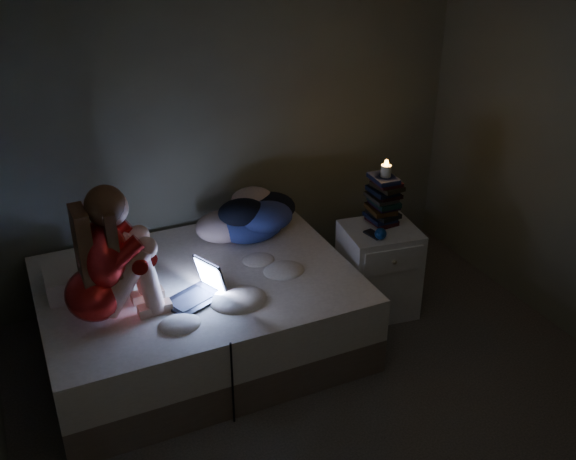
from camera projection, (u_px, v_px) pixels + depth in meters
floor at (353, 432)px, 3.76m from camera, size 3.60×3.80×0.02m
wall_back at (228, 115)px, 4.69m from camera, size 3.60×0.02×2.60m
bed at (200, 313)px, 4.32m from camera, size 1.95×1.46×0.54m
pillow at (86, 275)px, 4.08m from camera, size 0.50×0.35×0.14m
woman at (89, 258)px, 3.60m from camera, size 0.51×0.35×0.81m
laptop at (192, 284)px, 3.90m from camera, size 0.41×0.36×0.24m
clothes_pile at (249, 215)px, 4.62m from camera, size 0.64×0.57×0.33m
nightstand at (378, 270)px, 4.68m from camera, size 0.55×0.50×0.66m
book_stack at (384, 200)px, 4.52m from camera, size 0.19×0.25×0.36m
candle at (386, 170)px, 4.42m from camera, size 0.07×0.07×0.08m
phone at (376, 235)px, 4.44m from camera, size 0.11×0.15×0.01m
blue_orb at (384, 234)px, 4.38m from camera, size 0.08×0.08×0.08m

